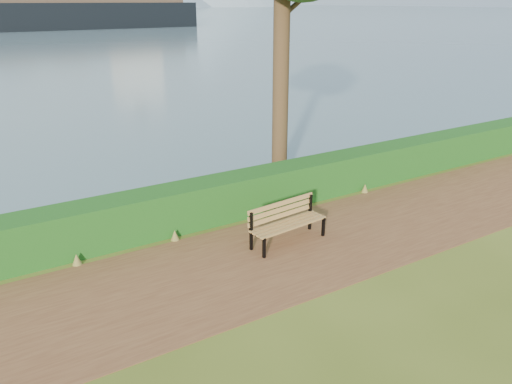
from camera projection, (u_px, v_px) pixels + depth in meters
ground at (267, 267)px, 9.90m from camera, size 140.00×140.00×0.00m
path at (259, 260)px, 10.13m from camera, size 40.00×3.40×0.01m
hedge at (208, 201)px, 11.79m from camera, size 32.00×0.85×1.00m
bench at (286, 220)px, 10.75m from camera, size 1.84×0.70×0.90m
cargo_ship at (34, 13)px, 87.08m from camera, size 63.28×12.78×19.09m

